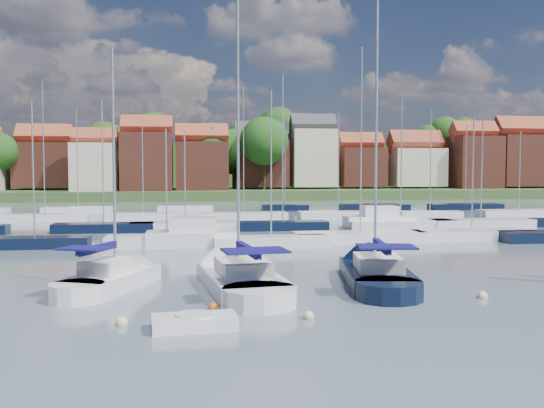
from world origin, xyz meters
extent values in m
plane|color=#43515B|center=(0.00, 40.00, 0.00)|extent=(260.00, 260.00, 0.00)
cube|color=silver|center=(-9.44, 4.01, 0.25)|extent=(4.69, 6.56, 1.20)
cone|color=silver|center=(-7.96, 7.50, 0.25)|extent=(3.47, 3.70, 2.52)
cylinder|color=silver|center=(-10.62, 1.22, 0.25)|extent=(3.31, 3.31, 1.20)
cube|color=silver|center=(-9.60, 3.62, 1.20)|extent=(2.61, 3.01, 0.70)
cylinder|color=#B2B2B7|center=(-9.27, 4.40, 6.46)|extent=(0.14, 0.14, 11.22)
cylinder|color=#B2B2B7|center=(-9.93, 2.85, 2.05)|extent=(1.41, 3.14, 0.10)
cube|color=#110F4F|center=(-9.93, 2.85, 2.20)|extent=(1.52, 3.06, 0.35)
cube|color=#110F4F|center=(-10.36, 1.84, 2.35)|extent=(2.57, 2.23, 0.08)
cube|color=silver|center=(-3.01, 3.12, 0.25)|extent=(4.31, 8.43, 1.20)
cone|color=silver|center=(-3.61, 8.13, 0.25)|extent=(3.81, 4.30, 3.37)
cylinder|color=silver|center=(-2.52, -0.89, 0.25)|extent=(3.75, 3.75, 1.20)
cube|color=silver|center=(-2.94, 2.56, 1.20)|extent=(2.74, 3.63, 0.70)
cylinder|color=#B2B2B7|center=(-3.07, 3.67, 8.33)|extent=(0.14, 0.14, 14.96)
cylinder|color=#B2B2B7|center=(-2.80, 1.45, 2.05)|extent=(0.64, 4.47, 0.10)
cube|color=#110F4F|center=(-2.80, 1.45, 2.20)|extent=(0.81, 4.27, 0.35)
cube|color=#110F4F|center=(-2.63, 0.00, 2.35)|extent=(3.08, 2.35, 0.08)
cube|color=black|center=(4.12, 3.44, 0.25)|extent=(4.30, 7.99, 1.20)
cone|color=black|center=(4.85, 8.13, 0.25)|extent=(3.70, 4.14, 3.16)
cylinder|color=black|center=(3.53, -0.31, 0.25)|extent=(3.62, 3.62, 1.20)
cube|color=silver|center=(4.04, 2.92, 1.20)|extent=(2.68, 3.47, 0.70)
cylinder|color=#B2B2B7|center=(4.20, 3.96, 8.04)|extent=(0.14, 0.14, 14.38)
cylinder|color=#B2B2B7|center=(3.87, 1.88, 2.05)|extent=(0.75, 4.18, 0.10)
cube|color=#110F4F|center=(3.87, 1.88, 2.20)|extent=(0.92, 4.01, 0.35)
cube|color=#110F4F|center=(3.66, 0.53, 2.35)|extent=(2.95, 2.29, 0.08)
cube|color=silver|center=(-5.38, -4.25, 0.22)|extent=(3.27, 1.72, 0.62)
cylinder|color=silver|center=(-5.38, -4.25, 0.40)|extent=(1.47, 1.47, 0.40)
sphere|color=beige|center=(-8.16, -3.25, 0.00)|extent=(0.48, 0.48, 0.48)
sphere|color=#D85914|center=(-4.55, -1.19, 0.00)|extent=(0.43, 0.43, 0.43)
sphere|color=beige|center=(-0.83, -3.28, 0.00)|extent=(0.45, 0.45, 0.45)
sphere|color=#D85914|center=(5.47, 5.44, 0.00)|extent=(0.42, 0.42, 0.42)
sphere|color=beige|center=(7.95, -0.59, 0.00)|extent=(0.47, 0.47, 0.47)
cube|color=black|center=(-17.11, 20.54, 0.35)|extent=(8.01, 2.24, 1.00)
cylinder|color=#B2B2B7|center=(-17.11, 20.54, 5.93)|extent=(0.12, 0.12, 10.16)
cube|color=silver|center=(-7.27, 20.20, 0.35)|extent=(9.22, 2.58, 1.00)
cylinder|color=#B2B2B7|center=(-7.27, 20.20, 4.94)|extent=(0.12, 0.12, 8.18)
cube|color=silver|center=(0.63, 18.61, 0.35)|extent=(8.78, 2.46, 1.00)
cylinder|color=#B2B2B7|center=(0.63, 18.61, 6.38)|extent=(0.12, 0.12, 11.06)
cube|color=silver|center=(8.23, 20.67, 0.35)|extent=(10.79, 3.02, 1.00)
cylinder|color=#B2B2B7|center=(8.23, 20.67, 8.29)|extent=(0.12, 0.12, 14.87)
cube|color=silver|center=(17.98, 21.03, 0.35)|extent=(10.13, 2.84, 1.00)
cylinder|color=#B2B2B7|center=(17.98, 21.03, 5.65)|extent=(0.12, 0.12, 9.59)
cube|color=silver|center=(-5.31, 20.00, 0.50)|extent=(7.00, 2.60, 1.40)
cube|color=silver|center=(-5.31, 20.00, 1.60)|extent=(3.50, 2.20, 1.30)
cube|color=black|center=(-13.55, 31.64, 0.35)|extent=(9.30, 2.60, 1.00)
cylinder|color=#B2B2B7|center=(-13.55, 31.64, 6.59)|extent=(0.12, 0.12, 11.48)
cube|color=silver|center=(-5.94, 32.01, 0.35)|extent=(10.40, 2.91, 1.00)
cylinder|color=#B2B2B7|center=(-5.94, 32.01, 5.24)|extent=(0.12, 0.12, 8.77)
cube|color=black|center=(3.48, 31.28, 0.35)|extent=(8.80, 2.46, 1.00)
cylinder|color=#B2B2B7|center=(3.48, 31.28, 8.01)|extent=(0.12, 0.12, 14.33)
cube|color=silver|center=(15.40, 31.16, 0.35)|extent=(10.73, 3.00, 1.00)
cylinder|color=#B2B2B7|center=(15.40, 31.16, 6.92)|extent=(0.12, 0.12, 12.14)
cube|color=silver|center=(23.82, 30.97, 0.35)|extent=(10.48, 2.93, 1.00)
cylinder|color=#B2B2B7|center=(23.82, 30.97, 5.99)|extent=(0.12, 0.12, 10.28)
cube|color=silver|center=(13.46, 32.00, 0.50)|extent=(7.00, 2.60, 1.40)
cube|color=silver|center=(13.46, 32.00, 1.60)|extent=(3.50, 2.20, 1.30)
cube|color=silver|center=(-21.71, 44.21, 0.35)|extent=(9.71, 2.72, 1.00)
cylinder|color=#B2B2B7|center=(-21.71, 44.21, 8.29)|extent=(0.12, 0.12, 14.88)
cube|color=silver|center=(-10.84, 44.51, 0.35)|extent=(8.49, 2.38, 1.00)
cylinder|color=#B2B2B7|center=(-10.84, 44.51, 6.51)|extent=(0.12, 0.12, 11.31)
cube|color=silver|center=(0.79, 43.78, 0.35)|extent=(10.16, 2.85, 1.00)
cylinder|color=#B2B2B7|center=(0.79, 43.78, 8.15)|extent=(0.12, 0.12, 14.59)
cube|color=silver|center=(12.17, 43.90, 0.35)|extent=(9.53, 2.67, 1.00)
cylinder|color=#B2B2B7|center=(12.17, 43.90, 6.81)|extent=(0.12, 0.12, 11.91)
cube|color=silver|center=(23.16, 42.50, 0.35)|extent=(7.62, 2.13, 1.00)
cylinder|color=#B2B2B7|center=(23.16, 42.50, 6.91)|extent=(0.12, 0.12, 12.13)
cube|color=silver|center=(35.22, 43.59, 0.35)|extent=(10.17, 2.85, 1.00)
cylinder|color=#B2B2B7|center=(35.22, 43.59, 5.72)|extent=(0.12, 0.12, 9.73)
cube|color=silver|center=(-20.26, 56.56, 0.35)|extent=(9.24, 2.59, 1.00)
cylinder|color=#B2B2B7|center=(-20.26, 56.56, 7.43)|extent=(0.12, 0.12, 13.17)
cube|color=silver|center=(-6.08, 57.30, 0.35)|extent=(7.57, 2.12, 1.00)
cylinder|color=#B2B2B7|center=(-6.08, 57.30, 5.97)|extent=(0.12, 0.12, 10.24)
cube|color=black|center=(7.88, 57.47, 0.35)|extent=(6.58, 1.84, 1.00)
cylinder|color=#B2B2B7|center=(7.88, 57.47, 4.85)|extent=(0.12, 0.12, 8.01)
cube|color=black|center=(20.94, 57.40, 0.35)|extent=(9.92, 2.78, 1.00)
cylinder|color=#B2B2B7|center=(20.94, 57.40, 6.31)|extent=(0.12, 0.12, 10.92)
cube|color=black|center=(34.28, 56.37, 0.35)|extent=(10.55, 2.95, 1.00)
cylinder|color=#B2B2B7|center=(34.28, 56.37, 6.61)|extent=(0.12, 0.12, 11.51)
cube|color=#3C5128|center=(0.00, 117.00, 0.30)|extent=(200.00, 70.00, 3.00)
cube|color=#3C5128|center=(0.00, 142.00, 5.00)|extent=(200.00, 60.00, 14.00)
cube|color=brown|center=(-33.65, 97.79, 6.56)|extent=(10.37, 9.97, 8.73)
cube|color=brown|center=(-33.65, 97.79, 12.20)|extent=(10.57, 5.13, 5.13)
cube|color=beige|center=(-22.74, 89.00, 6.08)|extent=(8.09, 8.80, 8.96)
cube|color=brown|center=(-22.74, 89.00, 11.55)|extent=(8.25, 4.00, 4.00)
cube|color=brown|center=(-13.35, 89.94, 7.08)|extent=(9.36, 10.17, 10.97)
cube|color=brown|center=(-13.35, 89.94, 13.72)|extent=(9.54, 4.63, 4.63)
cube|color=brown|center=(-3.04, 91.65, 6.31)|extent=(9.90, 8.56, 9.42)
cube|color=brown|center=(-3.04, 91.65, 12.23)|extent=(10.10, 4.90, 4.90)
cube|color=brown|center=(9.10, 96.65, 6.95)|extent=(10.59, 8.93, 9.49)
cube|color=#383A42|center=(9.10, 96.65, 12.99)|extent=(10.80, 5.24, 5.24)
cube|color=beige|center=(19.71, 95.80, 8.02)|extent=(9.01, 8.61, 11.65)
cube|color=#383A42|center=(19.71, 95.80, 14.95)|extent=(9.19, 4.46, 4.46)
cube|color=brown|center=(30.17, 97.00, 6.20)|extent=(9.10, 9.34, 8.00)
cube|color=brown|center=(30.17, 97.00, 11.32)|extent=(9.28, 4.50, 4.50)
cube|color=beige|center=(41.95, 96.59, 6.14)|extent=(10.86, 9.59, 7.88)
cube|color=brown|center=(41.95, 96.59, 11.41)|extent=(11.07, 5.37, 5.37)
cube|color=brown|center=(53.76, 93.92, 7.09)|extent=(9.18, 9.96, 10.97)
cube|color=brown|center=(53.76, 93.92, 13.70)|extent=(9.36, 4.54, 4.54)
cube|color=brown|center=(65.18, 95.21, 7.58)|extent=(11.39, 9.67, 10.76)
cube|color=brown|center=(65.18, 95.21, 14.36)|extent=(11.62, 5.64, 5.64)
cylinder|color=#382619|center=(56.77, 115.51, 8.51)|extent=(0.50, 0.50, 4.47)
sphere|color=#285A1C|center=(56.77, 115.51, 14.58)|extent=(8.18, 8.18, 8.18)
cylinder|color=#382619|center=(3.46, 95.93, 3.83)|extent=(0.50, 0.50, 4.46)
sphere|color=#285A1C|center=(3.46, 95.93, 9.88)|extent=(8.15, 8.15, 8.15)
cylinder|color=#382619|center=(15.22, 113.68, 8.58)|extent=(0.50, 0.50, 5.15)
sphere|color=#285A1C|center=(15.22, 113.68, 15.56)|extent=(9.41, 9.41, 9.41)
cylinder|color=#382619|center=(-13.54, 116.31, 8.68)|extent=(0.50, 0.50, 4.56)
sphere|color=#285A1C|center=(-13.54, 116.31, 14.87)|extent=(8.34, 8.34, 8.34)
cylinder|color=#382619|center=(-23.24, 105.25, 4.18)|extent=(0.50, 0.50, 5.15)
sphere|color=#285A1C|center=(-23.24, 105.25, 11.17)|extent=(9.42, 9.42, 9.42)
cylinder|color=#382619|center=(-38.67, 107.32, 6.76)|extent=(0.50, 0.50, 3.42)
sphere|color=#285A1C|center=(-38.67, 107.32, 11.40)|extent=(6.26, 6.26, 6.26)
cylinder|color=#382619|center=(13.76, 104.71, 3.48)|extent=(0.50, 0.50, 3.77)
sphere|color=#285A1C|center=(13.76, 104.71, 8.60)|extent=(6.89, 6.89, 6.89)
cylinder|color=#382619|center=(9.05, 90.94, 4.21)|extent=(0.50, 0.50, 5.21)
sphere|color=#285A1C|center=(9.05, 90.94, 11.28)|extent=(9.53, 9.53, 9.53)
cylinder|color=#382619|center=(61.93, 101.62, 3.09)|extent=(0.50, 0.50, 2.97)
sphere|color=#285A1C|center=(61.93, 101.62, 7.12)|extent=(5.44, 5.44, 5.44)
cylinder|color=#382619|center=(-1.15, 93.75, 4.02)|extent=(0.50, 0.50, 4.84)
sphere|color=#285A1C|center=(-1.15, 93.75, 10.59)|extent=(8.85, 8.85, 8.85)
cylinder|color=#382619|center=(52.68, 115.72, 8.17)|extent=(0.50, 0.50, 3.72)
sphere|color=#285A1C|center=(52.68, 115.72, 13.21)|extent=(6.80, 6.80, 6.80)
cylinder|color=#382619|center=(54.05, 94.13, 3.62)|extent=(0.50, 0.50, 4.05)
sphere|color=#285A1C|center=(54.05, 94.13, 9.11)|extent=(7.40, 7.40, 7.40)
cylinder|color=#382619|center=(6.84, 113.29, 7.91)|extent=(0.50, 0.50, 3.93)
sphere|color=#285A1C|center=(6.84, 113.29, 13.24)|extent=(7.19, 7.19, 7.19)
cylinder|color=#382619|center=(30.65, 100.17, 3.51)|extent=(0.50, 0.50, 3.82)
sphere|color=#285A1C|center=(30.65, 100.17, 8.70)|extent=(6.99, 6.99, 6.99)
cylinder|color=#382619|center=(-17.44, 93.12, 3.34)|extent=(0.50, 0.50, 3.48)
sphere|color=#285A1C|center=(-17.44, 93.12, 8.07)|extent=(6.37, 6.37, 6.37)
cylinder|color=#382619|center=(57.51, 102.81, 3.09)|extent=(0.50, 0.50, 2.99)
sphere|color=#285A1C|center=(57.51, 102.81, 7.14)|extent=(5.46, 5.46, 5.46)
cylinder|color=#382619|center=(3.61, 99.04, 3.22)|extent=(0.50, 0.50, 3.25)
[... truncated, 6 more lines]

